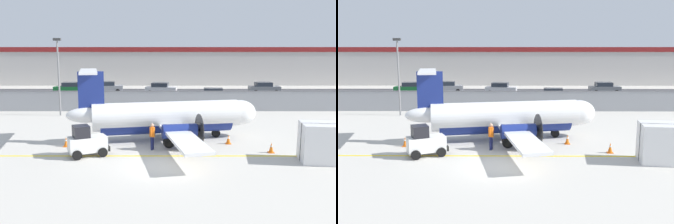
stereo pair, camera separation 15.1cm
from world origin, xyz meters
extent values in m
plane|color=#BCB7AD|center=(0.00, 0.00, 0.00)|extent=(140.00, 140.00, 0.00)
cube|color=yellow|center=(0.00, 2.00, 0.00)|extent=(84.00, 0.20, 0.01)
cube|color=gray|center=(0.00, 18.00, 1.00)|extent=(98.00, 0.04, 2.00)
cylinder|color=slate|center=(0.00, 18.00, 2.05)|extent=(98.00, 0.10, 0.10)
cube|color=#38383A|center=(0.00, 29.50, 0.06)|extent=(98.00, 17.00, 0.12)
cube|color=#BCB7B2|center=(0.00, 48.00, 3.25)|extent=(91.00, 8.00, 6.50)
cube|color=maroon|center=(0.00, 44.00, 6.10)|extent=(91.00, 0.20, 0.80)
cylinder|color=white|center=(0.53, 6.06, 1.75)|extent=(10.41, 3.89, 1.90)
ellipsoid|color=white|center=(5.81, 7.12, 1.75)|extent=(2.67, 2.24, 1.80)
ellipsoid|color=white|center=(-4.74, 5.00, 1.95)|extent=(3.04, 1.60, 1.05)
cylinder|color=navy|center=(0.53, 6.06, 1.23)|extent=(9.30, 3.27, 1.48)
cube|color=white|center=(0.63, 6.08, 1.18)|extent=(4.73, 16.00, 0.18)
cylinder|color=navy|center=(0.31, 8.67, 1.18)|extent=(2.33, 1.32, 0.90)
cone|color=black|center=(1.44, 8.90, 1.18)|extent=(0.53, 0.52, 0.44)
cylinder|color=#262626|center=(1.59, 8.93, 1.18)|extent=(0.45, 2.07, 2.10)
cylinder|color=navy|center=(1.34, 3.57, 1.18)|extent=(2.33, 1.32, 0.90)
cone|color=black|center=(2.47, 3.80, 1.18)|extent=(0.53, 0.52, 0.44)
cylinder|color=#262626|center=(2.62, 3.83, 1.18)|extent=(0.45, 2.07, 2.10)
cube|color=navy|center=(-4.48, 5.05, 3.30)|extent=(1.70, 0.51, 3.10)
cube|color=white|center=(-4.61, 5.02, 4.85)|extent=(2.03, 4.92, 0.14)
cylinder|color=#59595B|center=(4.07, 6.77, 0.79)|extent=(0.16, 0.16, 0.97)
cylinder|color=black|center=(4.07, 6.77, 0.30)|extent=(0.63, 0.33, 0.60)
cylinder|color=#59595B|center=(-0.20, 8.17, 0.83)|extent=(0.16, 0.16, 0.90)
cylinder|color=black|center=(-0.20, 8.17, 0.38)|extent=(0.79, 0.37, 0.76)
cylinder|color=#59595B|center=(0.68, 3.83, 0.83)|extent=(0.16, 0.16, 0.90)
cylinder|color=black|center=(0.68, 3.83, 0.38)|extent=(0.79, 0.37, 0.76)
cube|color=silver|center=(-4.18, 2.03, 0.73)|extent=(2.46, 1.92, 0.90)
cube|color=black|center=(-4.50, 1.89, 1.53)|extent=(1.23, 1.28, 0.70)
cube|color=black|center=(-3.13, 2.51, 0.43)|extent=(0.60, 1.07, 0.30)
cylinder|color=black|center=(-3.75, 2.89, 0.28)|extent=(0.58, 0.40, 0.56)
cylinder|color=black|center=(-3.25, 1.80, 0.28)|extent=(0.58, 0.40, 0.56)
cylinder|color=black|center=(-5.11, 2.27, 0.28)|extent=(0.58, 0.40, 0.56)
cylinder|color=black|center=(-4.61, 1.17, 0.28)|extent=(0.58, 0.40, 0.56)
cylinder|color=#191E4C|center=(-0.36, 3.51, 0.42)|extent=(0.20, 0.20, 0.85)
cylinder|color=#191E4C|center=(-0.41, 3.31, 0.42)|extent=(0.20, 0.20, 0.85)
cylinder|color=orange|center=(-0.38, 3.41, 1.15)|extent=(0.42, 0.42, 0.60)
cylinder|color=orange|center=(-0.32, 3.62, 1.18)|extent=(0.12, 0.12, 0.55)
cylinder|color=orange|center=(-0.44, 3.20, 1.18)|extent=(0.12, 0.12, 0.55)
sphere|color=tan|center=(-0.38, 3.41, 1.59)|extent=(0.22, 0.22, 0.22)
cube|color=silver|center=(9.36, 0.94, 1.10)|extent=(2.65, 2.30, 2.20)
cube|color=#333338|center=(9.36, 0.94, 1.10)|extent=(2.43, 0.41, 2.20)
cube|color=orange|center=(1.13, 8.34, 0.02)|extent=(0.36, 0.36, 0.04)
cone|color=orange|center=(1.13, 8.34, 0.34)|extent=(0.28, 0.28, 0.60)
cylinder|color=white|center=(1.13, 8.34, 0.42)|extent=(0.17, 0.17, 0.08)
cube|color=orange|center=(-6.05, 4.16, 0.02)|extent=(0.36, 0.36, 0.04)
cone|color=orange|center=(-6.05, 4.16, 0.34)|extent=(0.28, 0.28, 0.60)
cylinder|color=white|center=(-6.05, 4.16, 0.42)|extent=(0.17, 0.17, 0.08)
cube|color=orange|center=(6.97, 2.72, 0.02)|extent=(0.36, 0.36, 0.04)
cone|color=orange|center=(6.97, 2.72, 0.34)|extent=(0.28, 0.28, 0.60)
cylinder|color=white|center=(6.97, 2.72, 0.42)|extent=(0.17, 0.17, 0.08)
cube|color=orange|center=(4.68, 4.87, 0.02)|extent=(0.36, 0.36, 0.04)
cone|color=orange|center=(4.68, 4.87, 0.34)|extent=(0.28, 0.28, 0.60)
cylinder|color=white|center=(4.68, 4.87, 0.42)|extent=(0.17, 0.17, 0.08)
cube|color=#19662D|center=(-12.92, 31.77, 0.74)|extent=(4.22, 1.74, 0.80)
cube|color=#262D38|center=(-12.77, 31.77, 1.42)|extent=(2.22, 1.58, 0.56)
cylinder|color=black|center=(-14.31, 30.85, 0.42)|extent=(0.60, 0.21, 0.60)
cylinder|color=black|center=(-14.33, 32.65, 0.42)|extent=(0.60, 0.21, 0.60)
cylinder|color=black|center=(-11.51, 30.88, 0.42)|extent=(0.60, 0.21, 0.60)
cylinder|color=black|center=(-11.53, 32.68, 0.42)|extent=(0.60, 0.21, 0.60)
cube|color=gray|center=(-7.88, 33.03, 0.74)|extent=(4.33, 2.07, 0.80)
cube|color=#262D38|center=(-8.03, 33.01, 1.42)|extent=(2.33, 1.75, 0.56)
cylinder|color=black|center=(-6.56, 34.05, 0.42)|extent=(0.62, 0.25, 0.60)
cylinder|color=black|center=(-6.40, 32.25, 0.42)|extent=(0.62, 0.25, 0.60)
cylinder|color=black|center=(-9.35, 33.80, 0.42)|extent=(0.62, 0.25, 0.60)
cylinder|color=black|center=(-9.19, 32.01, 0.42)|extent=(0.62, 0.25, 0.60)
cube|color=silver|center=(-0.32, 31.18, 0.74)|extent=(4.39, 2.25, 0.80)
cube|color=#262D38|center=(-0.47, 31.20, 1.42)|extent=(2.39, 1.84, 0.56)
cylinder|color=black|center=(1.18, 31.88, 0.42)|extent=(0.62, 0.28, 0.60)
cylinder|color=black|center=(0.94, 30.10, 0.42)|extent=(0.62, 0.28, 0.60)
cylinder|color=black|center=(-1.59, 32.26, 0.42)|extent=(0.62, 0.28, 0.60)
cylinder|color=black|center=(-1.83, 30.47, 0.42)|extent=(0.62, 0.28, 0.60)
cube|color=red|center=(5.78, 24.17, 0.74)|extent=(4.36, 2.15, 0.80)
cube|color=#262D38|center=(5.93, 24.15, 1.42)|extent=(2.36, 1.79, 0.56)
cylinder|color=black|center=(4.29, 23.43, 0.42)|extent=(0.62, 0.27, 0.60)
cylinder|color=black|center=(4.49, 25.22, 0.42)|extent=(0.62, 0.27, 0.60)
cylinder|color=black|center=(7.07, 23.12, 0.42)|extent=(0.62, 0.27, 0.60)
cylinder|color=black|center=(7.27, 24.91, 0.42)|extent=(0.62, 0.27, 0.60)
cube|color=slate|center=(13.97, 32.02, 0.74)|extent=(4.25, 1.84, 0.80)
cube|color=#262D38|center=(13.82, 32.02, 1.42)|extent=(2.25, 1.63, 0.56)
cylinder|color=black|center=(15.34, 32.97, 0.42)|extent=(0.61, 0.22, 0.60)
cylinder|color=black|center=(15.40, 31.17, 0.42)|extent=(0.61, 0.22, 0.60)
cylinder|color=black|center=(12.54, 32.88, 0.42)|extent=(0.61, 0.22, 0.60)
cylinder|color=black|center=(12.60, 31.08, 0.42)|extent=(0.61, 0.22, 0.60)
cylinder|color=slate|center=(-9.67, 15.64, 3.50)|extent=(0.16, 0.16, 7.00)
cube|color=#333333|center=(-9.67, 15.64, 7.15)|extent=(0.70, 0.30, 0.24)
camera|label=1|loc=(0.61, -19.56, 6.38)|focal=40.00mm
camera|label=2|loc=(0.76, -19.56, 6.38)|focal=40.00mm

